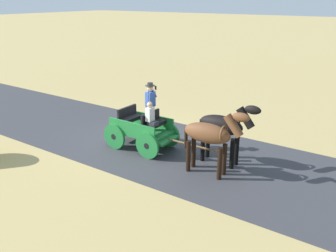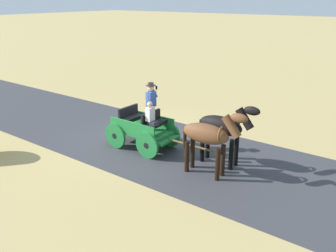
% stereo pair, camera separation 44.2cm
% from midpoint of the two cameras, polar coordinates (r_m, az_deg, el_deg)
% --- Properties ---
extents(ground_plane, '(200.00, 200.00, 0.00)m').
position_cam_midpoint_polar(ground_plane, '(14.39, -5.51, -2.36)').
color(ground_plane, tan).
extents(road_surface, '(5.39, 160.00, 0.01)m').
position_cam_midpoint_polar(road_surface, '(14.38, -5.51, -2.35)').
color(road_surface, '#38383D').
rests_on(road_surface, ground).
extents(horse_drawn_carriage, '(1.42, 4.50, 2.50)m').
position_cam_midpoint_polar(horse_drawn_carriage, '(13.44, -4.86, -0.23)').
color(horse_drawn_carriage, '#1E7233').
rests_on(horse_drawn_carriage, ground).
extents(horse_near_side, '(0.57, 2.13, 2.21)m').
position_cam_midpoint_polar(horse_near_side, '(12.07, 7.71, -0.13)').
color(horse_near_side, black).
rests_on(horse_near_side, ground).
extents(horse_off_side, '(0.65, 2.13, 2.21)m').
position_cam_midpoint_polar(horse_off_side, '(11.30, 5.55, -1.44)').
color(horse_off_side, brown).
rests_on(horse_off_side, ground).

